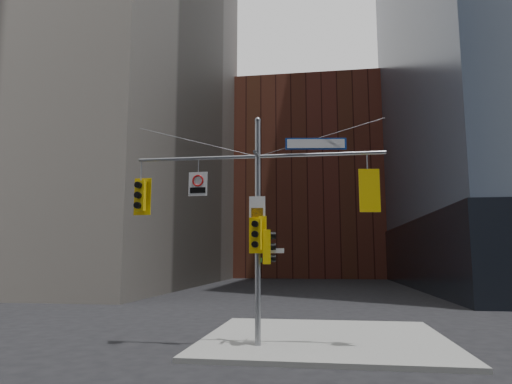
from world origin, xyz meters
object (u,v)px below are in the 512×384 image
(signal_assembly, at_px, (258,205))
(traffic_light_east_arm, at_px, (368,191))
(regulatory_sign_arm, at_px, (198,183))
(traffic_light_pole_side, at_px, (268,247))
(traffic_light_west_arm, at_px, (140,196))
(traffic_light_pole_front, at_px, (257,234))
(street_sign_blade, at_px, (316,144))

(signal_assembly, xyz_separation_m, traffic_light_east_arm, (3.42, 0.00, 0.38))
(signal_assembly, bearing_deg, traffic_light_east_arm, 0.01)
(regulatory_sign_arm, bearing_deg, traffic_light_east_arm, 3.70)
(traffic_light_pole_side, bearing_deg, signal_assembly, 85.05)
(traffic_light_east_arm, xyz_separation_m, traffic_light_pole_side, (-3.09, 0.01, -1.68))
(traffic_light_pole_side, distance_m, regulatory_sign_arm, 3.07)
(traffic_light_west_arm, distance_m, traffic_light_east_arm, 7.33)
(traffic_light_east_arm, xyz_separation_m, traffic_light_pole_front, (-3.42, -0.27, -1.31))
(regulatory_sign_arm, bearing_deg, traffic_light_west_arm, -177.50)
(traffic_light_pole_side, xyz_separation_m, regulatory_sign_arm, (-2.28, -0.03, 2.06))
(street_sign_blade, bearing_deg, traffic_light_pole_side, 171.86)
(signal_assembly, relative_size, traffic_light_pole_front, 6.94)
(signal_assembly, relative_size, regulatory_sign_arm, 10.28)
(traffic_light_west_arm, relative_size, street_sign_blade, 0.65)
(traffic_light_pole_side, relative_size, street_sign_blade, 0.55)
(traffic_light_west_arm, distance_m, traffic_light_pole_side, 4.56)
(traffic_light_pole_front, bearing_deg, traffic_light_east_arm, 10.31)
(traffic_light_pole_front, xyz_separation_m, street_sign_blade, (1.86, 0.27, 2.86))
(signal_assembly, bearing_deg, street_sign_blade, 0.11)
(signal_assembly, distance_m, traffic_light_pole_front, 0.96)
(traffic_light_pole_side, height_order, traffic_light_pole_front, traffic_light_pole_front)
(traffic_light_west_arm, bearing_deg, traffic_light_east_arm, 2.43)
(traffic_light_east_arm, relative_size, traffic_light_pole_side, 1.24)
(signal_assembly, distance_m, traffic_light_pole_side, 1.34)
(traffic_light_west_arm, distance_m, street_sign_blade, 5.98)
(signal_assembly, distance_m, regulatory_sign_arm, 2.10)
(traffic_light_pole_front, distance_m, regulatory_sign_arm, 2.59)
(traffic_light_east_arm, distance_m, traffic_light_pole_front, 3.67)
(traffic_light_east_arm, xyz_separation_m, street_sign_blade, (-1.56, 0.00, 1.55))
(regulatory_sign_arm, bearing_deg, street_sign_blade, 3.83)
(traffic_light_west_arm, distance_m, regulatory_sign_arm, 1.99)
(traffic_light_east_arm, distance_m, street_sign_blade, 2.20)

